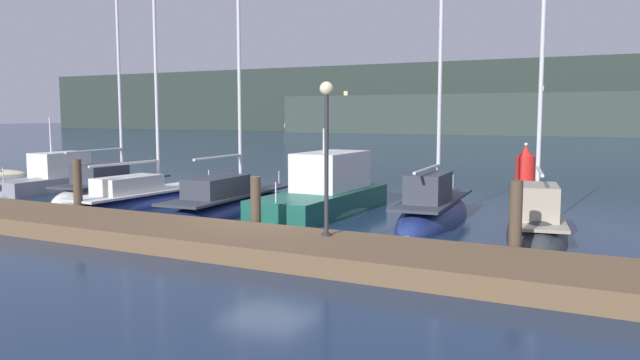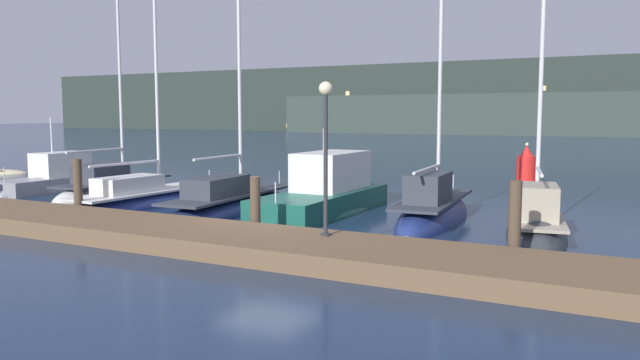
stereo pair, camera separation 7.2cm
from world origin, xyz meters
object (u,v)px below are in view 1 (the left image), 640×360
Objects in this scene: sailboat_berth_6 at (433,217)px; channel_buoy at (525,169)px; sailboat_berth_2 at (113,192)px; sailboat_berth_3 at (146,201)px; sailboat_berth_7 at (536,232)px; dock_lamppost at (326,132)px; motorboat_berth_1 at (52,186)px; motorboat_berth_5 at (324,201)px; sailboat_berth_4 at (230,207)px.

channel_buoy is at bearing 86.06° from sailboat_berth_6.
sailboat_berth_2 is 0.82× the size of sailboat_berth_3.
sailboat_berth_7 is at bearing -19.20° from sailboat_berth_6.
sailboat_berth_6 is 6.34m from dock_lamppost.
channel_buoy is at bearing 33.38° from motorboat_berth_1.
sailboat_berth_3 is 2.95× the size of dock_lamppost.
dock_lamppost is (12.79, -5.71, 2.77)m from sailboat_berth_2.
motorboat_berth_1 is at bearing 161.26° from dock_lamppost.
motorboat_berth_1 is at bearing -176.45° from sailboat_berth_2.
sailboat_berth_3 is 1.44× the size of sailboat_berth_7.
channel_buoy is 0.55× the size of dock_lamppost.
motorboat_berth_5 is 12.53m from channel_buoy.
sailboat_berth_3 is 6.80m from motorboat_berth_5.
sailboat_berth_2 is 7.06m from sailboat_berth_4.
channel_buoy is at bearing 38.65° from sailboat_berth_2.
motorboat_berth_5 is 0.84× the size of sailboat_berth_6.
sailboat_berth_7 is at bearing -4.03° from sailboat_berth_2.
sailboat_berth_2 is 1.23× the size of motorboat_berth_5.
sailboat_berth_6 is 1.14× the size of sailboat_berth_7.
motorboat_berth_1 is 0.54× the size of sailboat_berth_4.
sailboat_berth_6 is at bearing 0.48° from motorboat_berth_5.
sailboat_berth_7 is at bearing 1.30° from sailboat_berth_3.
sailboat_berth_3 is 1.06× the size of sailboat_berth_4.
channel_buoy is (17.85, 11.76, 0.52)m from motorboat_berth_1.
motorboat_berth_5 is 3.54× the size of channel_buoy.
motorboat_berth_1 is at bearing 177.24° from sailboat_berth_7.
motorboat_berth_1 reaches higher than motorboat_berth_5.
dock_lamppost is (2.96, -5.61, 2.50)m from motorboat_berth_5.
channel_buoy is at bearing 49.21° from sailboat_berth_3.
sailboat_berth_4 is at bearing -11.47° from sailboat_berth_2.
channel_buoy is at bearing 100.83° from sailboat_berth_7.
sailboat_berth_6 is 3.43m from sailboat_berth_7.
dock_lamppost is at bearing -132.14° from sailboat_berth_7.
sailboat_berth_3 reaches higher than sailboat_berth_2.
motorboat_berth_1 is 0.51× the size of sailboat_berth_3.
motorboat_berth_5 is 0.96× the size of sailboat_berth_7.
sailboat_berth_3 is 10.56m from sailboat_berth_6.
sailboat_berth_7 reaches higher than channel_buoy.
sailboat_berth_2 is at bearing 168.53° from sailboat_berth_4.
dock_lamppost is (-1.65, -17.26, 2.15)m from channel_buoy.
sailboat_berth_3 reaches higher than dock_lamppost.
sailboat_berth_4 is at bearing -155.81° from motorboat_berth_5.
sailboat_berth_4 is at bearing -168.72° from sailboat_berth_6.
sailboat_berth_4 reaches higher than sailboat_berth_6.
motorboat_berth_1 is at bearing -179.49° from motorboat_berth_5.
sailboat_berth_7 is 12.99m from channel_buoy.
channel_buoy is (7.53, 12.96, 0.60)m from sailboat_berth_4.
motorboat_berth_5 is (9.83, -0.09, 0.26)m from sailboat_berth_2.
sailboat_berth_4 is 6.86m from sailboat_berth_6.
channel_buoy is 17.47m from dock_lamppost.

